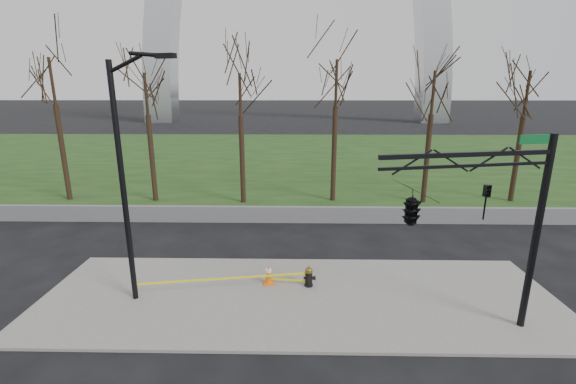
{
  "coord_description": "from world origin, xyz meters",
  "views": [
    {
      "loc": [
        -0.15,
        -12.13,
        7.15
      ],
      "look_at": [
        -0.41,
        2.0,
        3.35
      ],
      "focal_mm": 23.94,
      "sensor_mm": 36.0,
      "label": 1
    }
  ],
  "objects_px": {
    "street_light": "(127,169)",
    "traffic_signal_mast": "(438,205)",
    "traffic_cone": "(269,274)",
    "fire_hydrant": "(309,277)"
  },
  "relations": [
    {
      "from": "fire_hydrant",
      "to": "traffic_signal_mast",
      "type": "xyz_separation_m",
      "value": [
        3.29,
        -2.98,
        3.68
      ]
    },
    {
      "from": "street_light",
      "to": "traffic_signal_mast",
      "type": "xyz_separation_m",
      "value": [
        9.15,
        -1.95,
        -0.55
      ]
    },
    {
      "from": "fire_hydrant",
      "to": "traffic_cone",
      "type": "height_order",
      "value": "fire_hydrant"
    },
    {
      "from": "fire_hydrant",
      "to": "street_light",
      "type": "xyz_separation_m",
      "value": [
        -5.87,
        -1.03,
        4.23
      ]
    },
    {
      "from": "traffic_cone",
      "to": "traffic_signal_mast",
      "type": "bearing_deg",
      "value": -33.16
    },
    {
      "from": "traffic_signal_mast",
      "to": "fire_hydrant",
      "type": "bearing_deg",
      "value": 126.06
    },
    {
      "from": "traffic_cone",
      "to": "street_light",
      "type": "bearing_deg",
      "value": -164.83
    },
    {
      "from": "traffic_cone",
      "to": "traffic_signal_mast",
      "type": "distance_m",
      "value": 6.8
    },
    {
      "from": "traffic_cone",
      "to": "street_light",
      "type": "relative_size",
      "value": 0.09
    },
    {
      "from": "fire_hydrant",
      "to": "street_light",
      "type": "distance_m",
      "value": 7.31
    }
  ]
}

